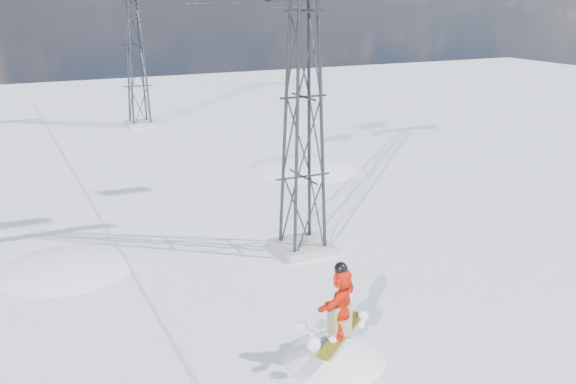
# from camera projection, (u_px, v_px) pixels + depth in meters

# --- Properties ---
(ground) EXTENTS (120.00, 120.00, 0.00)m
(ground) POSITION_uv_depth(u_px,v_px,m) (420.00, 370.00, 15.62)
(ground) COLOR white
(ground) RESTS_ON ground
(snow_terrain) EXTENTS (39.00, 37.00, 22.00)m
(snow_terrain) POSITION_uv_depth(u_px,v_px,m) (101.00, 347.00, 34.83)
(snow_terrain) COLOR white
(snow_terrain) RESTS_ON ground
(lift_tower_near) EXTENTS (5.20, 1.80, 11.43)m
(lift_tower_near) POSITION_uv_depth(u_px,v_px,m) (303.00, 98.00, 21.23)
(lift_tower_near) COLOR #999999
(lift_tower_near) RESTS_ON ground
(lift_tower_far) EXTENTS (5.20, 1.80, 11.43)m
(lift_tower_far) POSITION_uv_depth(u_px,v_px,m) (135.00, 45.00, 42.79)
(lift_tower_far) COLOR #999999
(lift_tower_far) RESTS_ON ground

